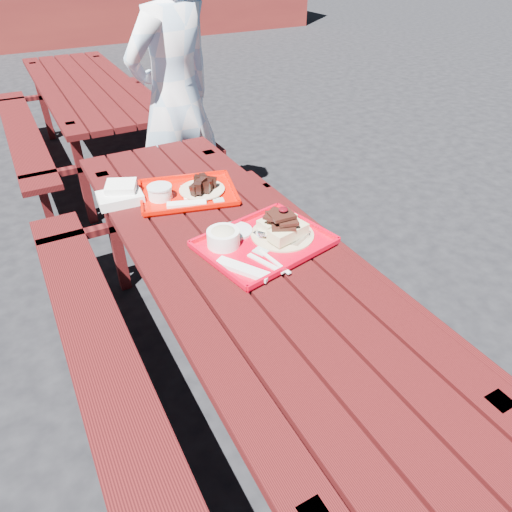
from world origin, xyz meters
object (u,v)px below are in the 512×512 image
at_px(picnic_table_far, 91,105).
at_px(near_tray, 261,236).
at_px(person, 175,100).
at_px(picnic_table_near, 239,289).
at_px(far_tray, 186,192).

xyz_separation_m(picnic_table_far, near_tray, (0.10, -2.80, 0.23)).
bearing_deg(person, picnic_table_near, 54.27).
bearing_deg(near_tray, picnic_table_near, -178.84).
bearing_deg(picnic_table_far, person, -77.62).
distance_m(picnic_table_near, far_tray, 0.56).
relative_size(far_tray, person, 0.28).
height_order(picnic_table_far, near_tray, near_tray).
relative_size(picnic_table_near, person, 1.31).
bearing_deg(picnic_table_near, near_tray, 1.16).
xyz_separation_m(picnic_table_far, person, (0.30, -1.36, 0.36)).
relative_size(picnic_table_far, far_tray, 4.69).
bearing_deg(picnic_table_far, far_tray, -90.17).
xyz_separation_m(picnic_table_near, near_tray, (0.10, 0.00, 0.23)).
bearing_deg(near_tray, person, 82.30).
distance_m(picnic_table_near, near_tray, 0.25).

